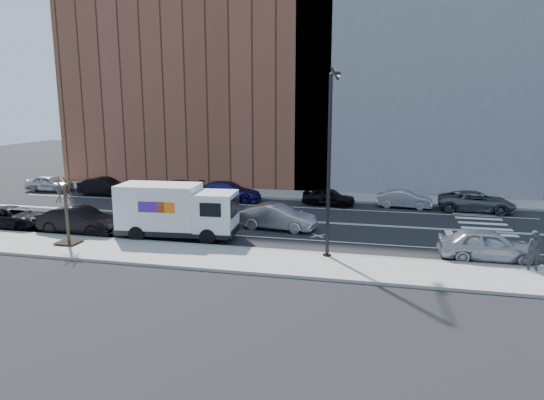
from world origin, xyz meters
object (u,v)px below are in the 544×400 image
at_px(far_parked_a, 50,183).
at_px(pedestrian, 535,251).
at_px(far_parked_b, 105,187).
at_px(fedex_van, 176,210).
at_px(near_parked_front, 488,245).
at_px(driving_sedan, 278,217).

distance_m(far_parked_a, pedestrian, 38.12).
relative_size(far_parked_a, far_parked_b, 0.91).
bearing_deg(pedestrian, far_parked_a, 155.94).
bearing_deg(fedex_van, pedestrian, -10.27).
height_order(fedex_van, near_parked_front, fedex_van).
height_order(far_parked_a, near_parked_front, near_parked_front).
relative_size(driving_sedan, near_parked_front, 1.00).
bearing_deg(near_parked_front, driving_sedan, 71.40).
distance_m(fedex_van, near_parked_front, 16.68).
xyz_separation_m(far_parked_a, near_parked_front, (33.96, -12.00, 0.09)).
relative_size(near_parked_front, pedestrian, 2.54).
bearing_deg(far_parked_b, driving_sedan, -110.99).
bearing_deg(pedestrian, near_parked_front, 135.06).
bearing_deg(fedex_van, driving_sedan, 27.49).
xyz_separation_m(fedex_van, pedestrian, (18.34, -1.84, -0.56)).
bearing_deg(far_parked_b, far_parked_a, 87.81).
bearing_deg(far_parked_b, fedex_van, -130.00).
xyz_separation_m(far_parked_a, driving_sedan, (22.55, -8.38, 0.07)).
xyz_separation_m(fedex_van, driving_sedan, (5.24, 3.28, -0.87)).
height_order(far_parked_b, pedestrian, pedestrian).
distance_m(driving_sedan, near_parked_front, 11.97).
bearing_deg(far_parked_a, near_parked_front, -111.21).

